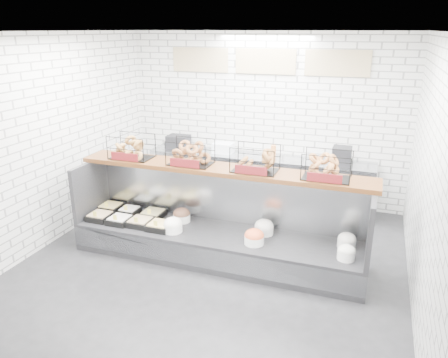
% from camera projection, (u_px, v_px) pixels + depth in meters
% --- Properties ---
extents(ground, '(5.50, 5.50, 0.00)m').
position_uv_depth(ground, '(209.00, 268.00, 5.82)').
color(ground, black).
rests_on(ground, ground).
extents(room_shell, '(5.02, 5.51, 3.01)m').
position_uv_depth(room_shell, '(224.00, 107.00, 5.69)').
color(room_shell, silver).
rests_on(room_shell, ground).
extents(display_case, '(4.00, 0.90, 1.20)m').
position_uv_depth(display_case, '(216.00, 235.00, 6.03)').
color(display_case, black).
rests_on(display_case, ground).
extents(bagel_shelf, '(4.10, 0.50, 0.40)m').
position_uv_depth(bagel_shelf, '(222.00, 159.00, 5.84)').
color(bagel_shelf, '#3E200D').
rests_on(bagel_shelf, display_case).
extents(prep_counter, '(4.00, 0.60, 1.20)m').
position_uv_depth(prep_counter, '(257.00, 179.00, 7.84)').
color(prep_counter, '#93969B').
rests_on(prep_counter, ground).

